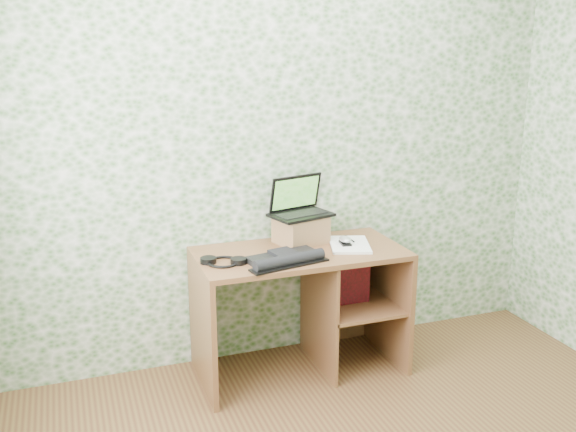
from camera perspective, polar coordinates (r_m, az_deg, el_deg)
name	(u,v)px	position (r m, az deg, el deg)	size (l,w,h in m)	color
wall_back	(282,148)	(3.84, -0.52, 6.08)	(3.50, 3.50, 0.00)	silver
desk	(310,291)	(3.83, 2.01, -6.68)	(1.20, 0.60, 0.75)	brown
riser	(301,230)	(3.81, 1.16, -1.21)	(0.27, 0.23, 0.16)	olive
laptop	(299,206)	(3.81, 0.97, 0.91)	(0.40, 0.33, 0.23)	black
keyboard	(286,258)	(3.49, -0.19, -3.79)	(0.47, 0.31, 0.06)	black
headphones	(223,261)	(3.50, -5.77, -4.03)	(0.24, 0.24, 0.03)	black
notepad	(350,245)	(3.79, 5.50, -2.56)	(0.22, 0.32, 0.01)	white
mouse	(345,241)	(3.77, 5.11, -2.24)	(0.06, 0.10, 0.04)	silver
pen	(350,239)	(3.87, 5.50, -2.02)	(0.01, 0.01, 0.13)	black
red_box	(349,280)	(3.88, 5.45, -5.64)	(0.24, 0.08, 0.29)	maroon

